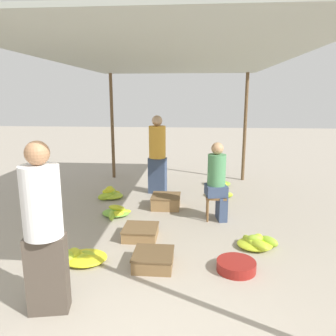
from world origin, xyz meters
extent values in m
cylinder|color=brown|center=(-1.64, 6.06, 1.30)|extent=(0.08, 0.08, 2.60)
cylinder|color=brown|center=(1.64, 6.06, 1.30)|extent=(0.08, 0.08, 2.60)
cube|color=#9EA399|center=(0.00, 3.18, 2.62)|extent=(3.69, 6.16, 0.04)
cube|color=#4C4238|center=(-0.96, 0.69, 0.39)|extent=(0.41, 0.27, 0.78)
cylinder|color=white|center=(-0.96, 0.69, 1.12)|extent=(0.42, 0.42, 0.68)
sphere|color=#9E704C|center=(-0.96, 0.69, 1.57)|extent=(0.22, 0.22, 0.22)
cube|color=brown|center=(0.80, 3.28, 0.40)|extent=(0.34, 0.34, 0.04)
cylinder|color=brown|center=(0.66, 3.15, 0.19)|extent=(0.04, 0.04, 0.38)
cylinder|color=brown|center=(0.93, 3.15, 0.19)|extent=(0.04, 0.04, 0.38)
cylinder|color=brown|center=(0.66, 3.42, 0.19)|extent=(0.04, 0.04, 0.38)
cylinder|color=brown|center=(0.93, 3.42, 0.19)|extent=(0.04, 0.04, 0.38)
cube|color=#384766|center=(0.90, 3.27, 0.21)|extent=(0.19, 0.32, 0.42)
cube|color=#384766|center=(0.80, 3.28, 0.51)|extent=(0.39, 0.39, 0.18)
cylinder|color=#4C8C59|center=(0.80, 3.28, 0.86)|extent=(0.35, 0.35, 0.52)
sphere|color=tan|center=(0.80, 3.28, 1.22)|extent=(0.20, 0.20, 0.20)
cylinder|color=maroon|center=(0.95, 1.60, 0.06)|extent=(0.47, 0.47, 0.12)
ellipsoid|color=#A1C52F|center=(-1.36, 4.15, 0.07)|extent=(0.31, 0.25, 0.15)
ellipsoid|color=#88BB34|center=(-1.29, 4.27, 0.09)|extent=(0.29, 0.28, 0.12)
ellipsoid|color=#9FC430|center=(-1.26, 4.39, 0.12)|extent=(0.17, 0.33, 0.13)
ellipsoid|color=yellow|center=(-1.25, 4.51, 0.05)|extent=(0.23, 0.12, 0.10)
ellipsoid|color=yellow|center=(-1.31, 4.32, 0.19)|extent=(0.18, 0.28, 0.12)
ellipsoid|color=yellow|center=(-1.31, 4.26, 0.16)|extent=(0.28, 0.26, 0.12)
ellipsoid|color=#A7C72E|center=(-1.27, 4.30, 0.05)|extent=(0.49, 0.43, 0.10)
ellipsoid|color=#A9C82E|center=(-1.12, 1.62, 0.09)|extent=(0.18, 0.33, 0.10)
ellipsoid|color=#BFD12A|center=(-0.95, 1.63, 0.06)|extent=(0.24, 0.22, 0.11)
ellipsoid|color=#9BC230|center=(-1.16, 1.68, 0.07)|extent=(0.24, 0.29, 0.13)
ellipsoid|color=#ADC92D|center=(-0.91, 1.71, 0.06)|extent=(0.28, 0.20, 0.12)
ellipsoid|color=#CED727|center=(-1.09, 1.70, 0.10)|extent=(0.24, 0.27, 0.10)
ellipsoid|color=yellow|center=(-0.93, 1.66, 0.05)|extent=(0.56, 0.49, 0.10)
ellipsoid|color=yellow|center=(-0.88, 3.20, 0.08)|extent=(0.26, 0.23, 0.10)
ellipsoid|color=#76B337|center=(-0.90, 3.33, 0.09)|extent=(0.30, 0.17, 0.11)
ellipsoid|color=#C8D428|center=(-0.92, 3.32, 0.14)|extent=(0.35, 0.22, 0.10)
ellipsoid|color=#C0D12A|center=(-0.81, 3.29, 0.06)|extent=(0.32, 0.27, 0.10)
ellipsoid|color=#8BBC33|center=(-0.96, 3.12, 0.07)|extent=(0.17, 0.35, 0.14)
ellipsoid|color=#72B238|center=(-0.94, 3.32, 0.05)|extent=(0.48, 0.42, 0.10)
ellipsoid|color=#C0D12A|center=(1.04, 4.45, 0.06)|extent=(0.25, 0.27, 0.11)
ellipsoid|color=#88BB34|center=(0.99, 4.73, 0.11)|extent=(0.26, 0.21, 0.10)
ellipsoid|color=yellow|center=(0.95, 4.67, 0.07)|extent=(0.28, 0.33, 0.13)
ellipsoid|color=#B0CB2D|center=(1.07, 4.49, 0.07)|extent=(0.34, 0.14, 0.13)
ellipsoid|color=#BFD12A|center=(0.97, 4.52, 0.07)|extent=(0.26, 0.12, 0.11)
ellipsoid|color=yellow|center=(0.96, 4.75, 0.07)|extent=(0.16, 0.35, 0.13)
ellipsoid|color=#8EBD33|center=(0.93, 4.63, 0.05)|extent=(0.50, 0.44, 0.10)
ellipsoid|color=#80B735|center=(0.95, 5.49, 0.20)|extent=(0.29, 0.25, 0.14)
ellipsoid|color=#99C231|center=(0.96, 5.59, 0.14)|extent=(0.34, 0.30, 0.09)
ellipsoid|color=#ADCA2D|center=(1.08, 5.66, 0.08)|extent=(0.28, 0.32, 0.09)
ellipsoid|color=#7BB536|center=(0.91, 5.25, 0.06)|extent=(0.24, 0.29, 0.11)
ellipsoid|color=#C4D329|center=(1.06, 5.36, 0.07)|extent=(0.33, 0.25, 0.09)
ellipsoid|color=#8EBD33|center=(0.87, 5.27, 0.07)|extent=(0.15, 0.23, 0.14)
ellipsoid|color=yellow|center=(0.91, 5.40, 0.16)|extent=(0.30, 0.32, 0.10)
ellipsoid|color=#8CBC33|center=(1.01, 5.46, 0.05)|extent=(0.56, 0.49, 0.10)
ellipsoid|color=#B8CE2B|center=(1.33, 2.29, 0.12)|extent=(0.22, 0.24, 0.12)
ellipsoid|color=#97C131|center=(1.28, 2.24, 0.13)|extent=(0.22, 0.13, 0.12)
ellipsoid|color=#A9C82E|center=(1.20, 2.27, 0.07)|extent=(0.20, 0.34, 0.14)
ellipsoid|color=#AECA2D|center=(1.32, 2.12, 0.10)|extent=(0.29, 0.33, 0.10)
ellipsoid|color=#97C131|center=(1.48, 2.29, 0.07)|extent=(0.31, 0.30, 0.15)
ellipsoid|color=#B9CE2B|center=(1.28, 2.24, 0.05)|extent=(0.49, 0.43, 0.10)
cube|color=olive|center=(-0.09, 3.81, 0.11)|extent=(0.51, 0.51, 0.22)
cube|color=brown|center=(-0.09, 3.81, 0.23)|extent=(0.53, 0.53, 0.02)
cube|color=olive|center=(-0.35, 2.43, 0.08)|extent=(0.49, 0.49, 0.15)
cube|color=brown|center=(-0.35, 2.43, 0.16)|extent=(0.50, 0.50, 0.02)
cube|color=brown|center=(-0.06, 1.61, 0.08)|extent=(0.47, 0.47, 0.16)
cube|color=brown|center=(-0.06, 1.61, 0.17)|extent=(0.49, 0.49, 0.02)
cube|color=#384766|center=(-0.36, 4.75, 0.39)|extent=(0.40, 0.26, 0.78)
cylinder|color=gold|center=(-0.36, 4.75, 1.11)|extent=(0.41, 0.41, 0.68)
sphere|color=tan|center=(-0.36, 4.75, 1.56)|extent=(0.22, 0.22, 0.22)
camera|label=1|loc=(0.43, -2.05, 2.06)|focal=35.00mm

